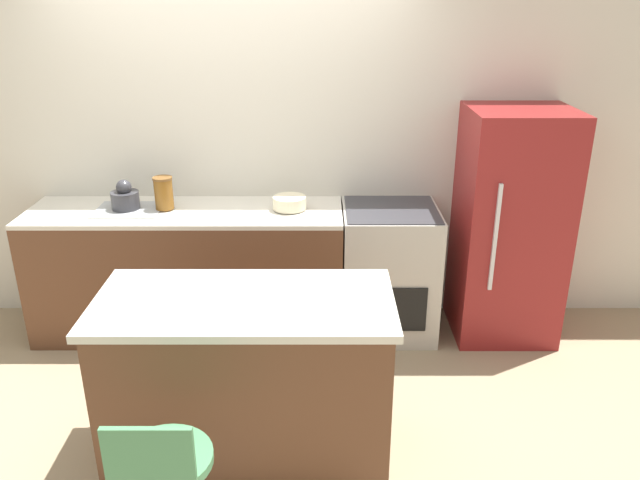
{
  "coord_description": "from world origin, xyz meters",
  "views": [
    {
      "loc": [
        0.6,
        -3.69,
        2.33
      ],
      "look_at": [
        0.61,
        -0.33,
        0.97
      ],
      "focal_mm": 35.0,
      "sensor_mm": 36.0,
      "label": 1
    }
  ],
  "objects_px": {
    "oven_range": "(388,271)",
    "refrigerator": "(509,226)",
    "mixing_bowl": "(289,203)",
    "kettle": "(125,198)"
  },
  "relations": [
    {
      "from": "oven_range",
      "to": "refrigerator",
      "type": "xyz_separation_m",
      "value": [
        0.82,
        -0.0,
        0.34
      ]
    },
    {
      "from": "oven_range",
      "to": "mixing_bowl",
      "type": "height_order",
      "value": "mixing_bowl"
    },
    {
      "from": "refrigerator",
      "to": "kettle",
      "type": "relative_size",
      "value": 7.92
    },
    {
      "from": "oven_range",
      "to": "kettle",
      "type": "xyz_separation_m",
      "value": [
        -1.81,
        0.01,
        0.54
      ]
    },
    {
      "from": "refrigerator",
      "to": "mixing_bowl",
      "type": "height_order",
      "value": "refrigerator"
    },
    {
      "from": "refrigerator",
      "to": "mixing_bowl",
      "type": "bearing_deg",
      "value": 179.36
    },
    {
      "from": "refrigerator",
      "to": "kettle",
      "type": "height_order",
      "value": "refrigerator"
    },
    {
      "from": "mixing_bowl",
      "to": "kettle",
      "type": "bearing_deg",
      "value": 180.0
    },
    {
      "from": "kettle",
      "to": "mixing_bowl",
      "type": "xyz_separation_m",
      "value": [
        1.12,
        0.0,
        -0.04
      ]
    },
    {
      "from": "kettle",
      "to": "mixing_bowl",
      "type": "bearing_deg",
      "value": 0.0
    }
  ]
}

